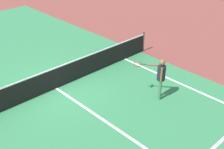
% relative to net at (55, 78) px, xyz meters
% --- Properties ---
extents(ground_plane, '(60.00, 60.00, 0.00)m').
position_rel_net_xyz_m(ground_plane, '(0.00, 0.00, -0.49)').
color(ground_plane, brown).
extents(court_surface_inbounds, '(10.62, 24.40, 0.00)m').
position_rel_net_xyz_m(court_surface_inbounds, '(0.00, 0.00, -0.49)').
color(court_surface_inbounds, '#2D7247').
rests_on(court_surface_inbounds, ground_plane).
extents(line_center_service, '(0.10, 6.40, 0.01)m').
position_rel_net_xyz_m(line_center_service, '(0.00, -3.20, -0.49)').
color(line_center_service, white).
rests_on(line_center_service, ground_plane).
extents(net, '(11.10, 0.09, 1.07)m').
position_rel_net_xyz_m(net, '(0.00, 0.00, 0.00)').
color(net, '#33383D').
rests_on(net, ground_plane).
extents(player_near, '(0.71, 1.09, 1.69)m').
position_rel_net_xyz_m(player_near, '(2.55, -3.41, 0.56)').
color(player_near, '#3F7247').
rests_on(player_near, ground_plane).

